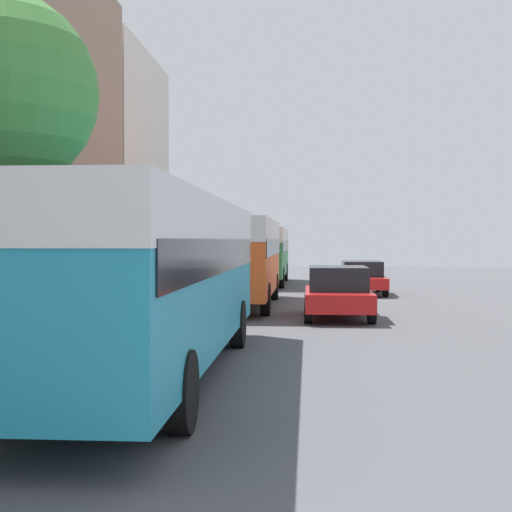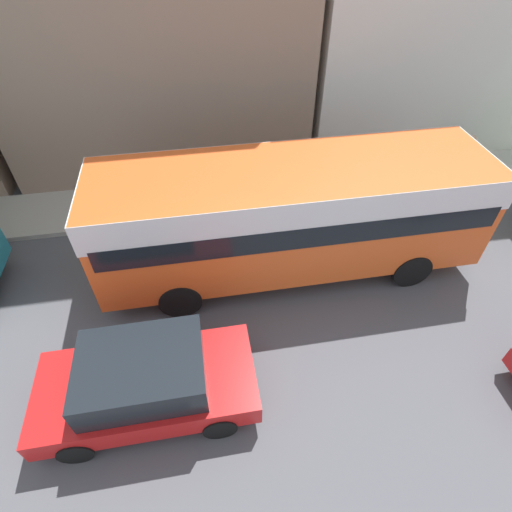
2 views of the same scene
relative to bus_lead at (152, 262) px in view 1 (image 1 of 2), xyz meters
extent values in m
cube|color=silver|center=(-7.78, 19.02, 3.29)|extent=(6.95, 8.59, 10.45)
cube|color=teal|center=(0.00, 0.00, -0.20)|extent=(2.40, 10.99, 2.47)
cube|color=white|center=(0.00, 0.00, 0.66)|extent=(2.43, 11.05, 0.74)
cube|color=black|center=(0.00, 0.00, 0.11)|extent=(2.45, 10.55, 0.54)
cylinder|color=black|center=(-1.11, 3.41, -1.43)|extent=(0.28, 1.00, 1.00)
cylinder|color=black|center=(1.11, 3.41, -1.43)|extent=(0.28, 1.00, 1.00)
cylinder|color=black|center=(-1.11, -3.41, -1.43)|extent=(0.28, 1.00, 1.00)
cylinder|color=black|center=(1.11, -3.41, -1.43)|extent=(0.28, 1.00, 1.00)
cube|color=#EA5B23|center=(0.15, 12.72, -0.19)|extent=(2.55, 9.26, 2.49)
cube|color=white|center=(0.15, 12.72, 0.68)|extent=(2.57, 9.31, 0.75)
cube|color=black|center=(0.15, 12.72, 0.12)|extent=(2.60, 8.89, 0.55)
cylinder|color=black|center=(-1.03, 15.59, -1.43)|extent=(0.28, 1.00, 1.00)
cylinder|color=black|center=(1.32, 15.59, -1.43)|extent=(0.28, 1.00, 1.00)
cylinder|color=black|center=(-1.03, 9.84, -1.43)|extent=(0.28, 1.00, 1.00)
cylinder|color=black|center=(1.32, 9.84, -1.43)|extent=(0.28, 1.00, 1.00)
cube|color=#2D8447|center=(0.18, 25.01, -0.24)|extent=(2.54, 9.54, 2.39)
cube|color=silver|center=(0.18, 25.01, 0.59)|extent=(2.56, 9.59, 0.72)
cube|color=black|center=(0.18, 25.01, 0.06)|extent=(2.59, 9.16, 0.53)
cylinder|color=black|center=(-0.99, 27.97, -1.43)|extent=(0.28, 1.00, 1.00)
cylinder|color=black|center=(1.34, 27.97, -1.43)|extent=(0.28, 1.00, 1.00)
cylinder|color=black|center=(-0.99, 22.06, -1.43)|extent=(0.28, 1.00, 1.00)
cylinder|color=black|center=(1.34, 22.06, -1.43)|extent=(0.28, 1.00, 1.00)
cube|color=red|center=(4.89, 18.65, -1.39)|extent=(1.82, 4.50, 0.45)
cube|color=black|center=(4.89, 18.65, -0.85)|extent=(1.60, 2.47, 0.63)
cylinder|color=black|center=(5.72, 17.26, -1.61)|extent=(0.22, 0.64, 0.64)
cylinder|color=black|center=(4.05, 17.26, -1.61)|extent=(0.22, 0.64, 0.64)
cylinder|color=black|center=(5.72, 20.05, -1.61)|extent=(0.22, 0.64, 0.64)
cylinder|color=black|center=(4.05, 20.05, -1.61)|extent=(0.22, 0.64, 0.64)
cube|color=red|center=(3.48, 9.16, -1.36)|extent=(1.89, 4.11, 0.52)
cube|color=black|center=(3.48, 9.16, -0.75)|extent=(1.66, 2.26, 0.69)
cylinder|color=black|center=(2.61, 10.44, -1.61)|extent=(0.22, 0.64, 0.64)
cylinder|color=black|center=(4.35, 10.44, -1.61)|extent=(0.22, 0.64, 0.64)
cylinder|color=black|center=(2.61, 7.89, -1.61)|extent=(0.22, 0.64, 0.64)
cylinder|color=black|center=(4.35, 7.89, -1.61)|extent=(0.22, 0.64, 0.64)
cylinder|color=#232838|center=(-3.14, 29.61, -1.37)|extent=(0.29, 0.29, 0.83)
cylinder|color=#33477F|center=(-3.14, 29.61, -0.61)|extent=(0.36, 0.36, 0.69)
sphere|color=tan|center=(-3.14, 29.61, -0.15)|extent=(0.23, 0.23, 0.23)
cylinder|color=#232838|center=(-2.69, 19.24, -1.40)|extent=(0.34, 0.34, 0.77)
cylinder|color=#33477F|center=(-2.69, 19.24, -0.69)|extent=(0.43, 0.43, 0.64)
sphere|color=tan|center=(-2.69, 19.24, -0.26)|extent=(0.21, 0.21, 0.21)
camera|label=1|loc=(2.60, -11.72, 0.37)|focal=50.00mm
camera|label=2|loc=(7.55, 10.57, 5.74)|focal=28.00mm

